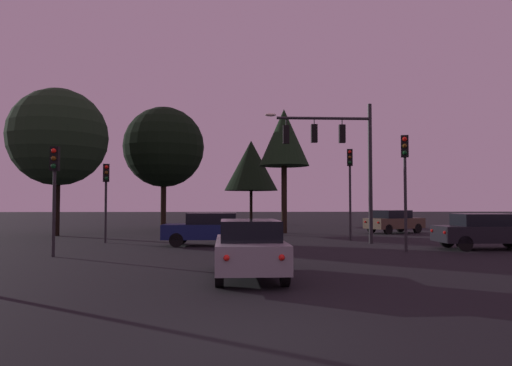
% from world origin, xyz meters
% --- Properties ---
extents(ground_plane, '(168.00, 168.00, 0.00)m').
position_xyz_m(ground_plane, '(0.00, 24.50, 0.00)').
color(ground_plane, black).
rests_on(ground_plane, ground).
extents(traffic_signal_mast_arm, '(5.32, 0.37, 6.91)m').
position_xyz_m(traffic_signal_mast_arm, '(5.05, 16.12, 4.71)').
color(traffic_signal_mast_arm, '#232326').
rests_on(traffic_signal_mast_arm, ground).
extents(traffic_light_corner_left, '(0.30, 0.35, 4.07)m').
position_xyz_m(traffic_light_corner_left, '(-6.75, 10.95, 2.89)').
color(traffic_light_corner_left, '#232326').
rests_on(traffic_light_corner_left, ground).
extents(traffic_light_corner_right, '(0.36, 0.38, 3.95)m').
position_xyz_m(traffic_light_corner_right, '(-6.47, 17.16, 2.81)').
color(traffic_light_corner_right, '#232326').
rests_on(traffic_light_corner_right, ground).
extents(traffic_light_median, '(0.35, 0.38, 4.88)m').
position_xyz_m(traffic_light_median, '(6.15, 18.09, 3.43)').
color(traffic_light_median, '#232326').
rests_on(traffic_light_median, ground).
extents(traffic_light_far_side, '(0.36, 0.38, 4.76)m').
position_xyz_m(traffic_light_far_side, '(6.88, 12.06, 3.35)').
color(traffic_light_far_side, '#232326').
rests_on(traffic_light_far_side, ground).
extents(car_nearside_lane, '(1.79, 4.33, 1.52)m').
position_xyz_m(car_nearside_lane, '(0.25, 5.67, 0.79)').
color(car_nearside_lane, gray).
rests_on(car_nearside_lane, ground).
extents(car_crossing_left, '(4.39, 1.98, 1.52)m').
position_xyz_m(car_crossing_left, '(10.73, 12.88, 0.80)').
color(car_crossing_left, black).
rests_on(car_crossing_left, ground).
extents(car_crossing_right, '(4.29, 1.82, 1.52)m').
position_xyz_m(car_crossing_right, '(-1.23, 15.27, 0.79)').
color(car_crossing_right, '#0F1947').
rests_on(car_crossing_right, ground).
extents(car_far_lane, '(4.30, 3.24, 1.52)m').
position_xyz_m(car_far_lane, '(10.62, 24.10, 0.79)').
color(car_far_lane, '#473828').
rests_on(car_far_lane, ground).
extents(tree_behind_sign, '(5.91, 5.91, 9.09)m').
position_xyz_m(tree_behind_sign, '(-5.17, 28.22, 6.12)').
color(tree_behind_sign, black).
rests_on(tree_behind_sign, ground).
extents(tree_left_far, '(3.36, 3.36, 8.30)m').
position_xyz_m(tree_left_far, '(3.32, 24.41, 6.33)').
color(tree_left_far, black).
rests_on(tree_left_far, ground).
extents(tree_center_horizon, '(5.12, 5.12, 8.03)m').
position_xyz_m(tree_center_horizon, '(1.74, 38.38, 5.62)').
color(tree_center_horizon, black).
rests_on(tree_center_horizon, ground).
extents(tree_right_cluster, '(5.96, 5.96, 9.02)m').
position_xyz_m(tree_right_cluster, '(-10.82, 22.58, 6.03)').
color(tree_right_cluster, black).
rests_on(tree_right_cluster, ground).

